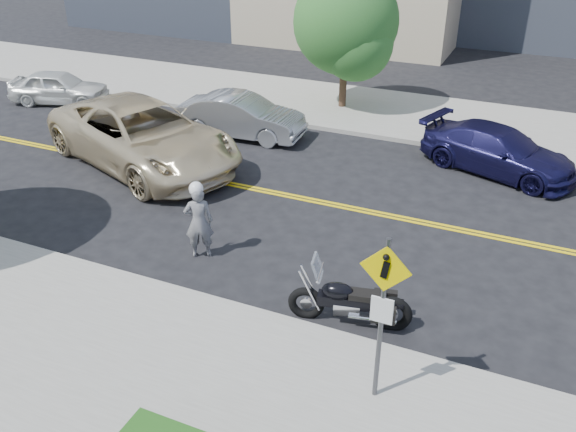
% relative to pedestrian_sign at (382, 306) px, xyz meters
% --- Properties ---
extents(ground_plane, '(120.00, 120.00, 0.00)m').
position_rel_pedestrian_sign_xyz_m(ground_plane, '(-4.20, 6.31, -1.96)').
color(ground_plane, black).
rests_on(ground_plane, ground).
extents(sidewalk_near, '(60.00, 5.00, 0.15)m').
position_rel_pedestrian_sign_xyz_m(sidewalk_near, '(-4.20, -1.19, -1.89)').
color(sidewalk_near, '#9E9B91').
rests_on(sidewalk_near, ground_plane).
extents(sidewalk_far, '(60.00, 5.00, 0.15)m').
position_rel_pedestrian_sign_xyz_m(sidewalk_far, '(-4.20, 13.81, -1.89)').
color(sidewalk_far, '#9E9B91').
rests_on(sidewalk_far, ground_plane).
extents(pedestrian_sign, '(0.78, 0.08, 3.00)m').
position_rel_pedestrian_sign_xyz_m(pedestrian_sign, '(0.00, 0.00, 0.00)').
color(pedestrian_sign, '#4C4C51').
rests_on(pedestrian_sign, sidewalk_near).
extents(motorcyclist, '(0.77, 0.69, 1.87)m').
position_rel_pedestrian_sign_xyz_m(motorcyclist, '(-4.95, 2.73, -1.03)').
color(motorcyclist, '#B5B5BA').
rests_on(motorcyclist, ground).
extents(motorcycle, '(2.42, 1.17, 1.41)m').
position_rel_pedestrian_sign_xyz_m(motorcycle, '(-1.04, 1.80, -1.25)').
color(motorcycle, black).
rests_on(motorcycle, ground).
extents(suv, '(7.44, 5.34, 1.88)m').
position_rel_pedestrian_sign_xyz_m(suv, '(-9.15, 6.51, -1.02)').
color(suv, beige).
rests_on(suv, ground).
extents(parked_car_white, '(3.97, 2.54, 1.26)m').
position_rel_pedestrian_sign_xyz_m(parked_car_white, '(-15.61, 10.03, -1.33)').
color(parked_car_white, white).
rests_on(parked_car_white, ground).
extents(parked_car_silver, '(4.33, 1.71, 1.40)m').
position_rel_pedestrian_sign_xyz_m(parked_car_silver, '(-7.56, 9.76, -1.26)').
color(parked_car_silver, '#999DA0').
rests_on(parked_car_silver, ground).
extents(parked_car_blue, '(4.94, 3.25, 1.33)m').
position_rel_pedestrian_sign_xyz_m(parked_car_blue, '(0.65, 10.25, -1.30)').
color(parked_car_blue, '#181643').
rests_on(parked_car_blue, ground).
extents(tree_far_a, '(3.73, 3.73, 5.10)m').
position_rel_pedestrian_sign_xyz_m(tree_far_a, '(-5.36, 13.69, 1.27)').
color(tree_far_a, '#382619').
rests_on(tree_far_a, ground).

